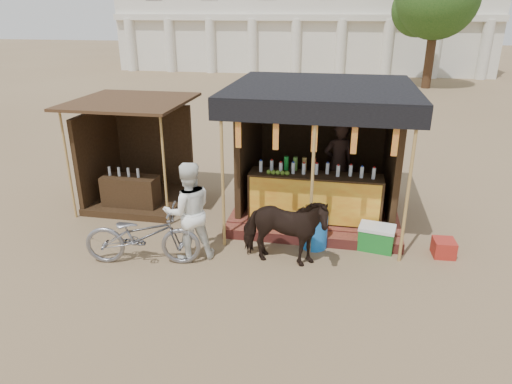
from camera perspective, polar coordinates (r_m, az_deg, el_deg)
The scene contains 11 objects.
ground at distance 7.33m, azimuth -2.42°, elevation -12.64°, with size 120.00×120.00×0.00m, color #846B4C.
main_stall at distance 9.75m, azimuth 7.90°, elevation 2.95°, with size 3.60×3.61×2.78m.
secondary_stall at distance 10.72m, azimuth -15.17°, elevation 3.13°, with size 2.40×2.40×2.38m.
cow at distance 7.81m, azimuth 3.51°, elevation -4.84°, with size 0.70×1.53×1.29m, color black.
motorbike at distance 8.13m, azimuth -14.02°, elevation -5.31°, with size 0.70×2.00×1.05m, color gray.
bystander at distance 7.99m, azimuth -8.43°, elevation -2.43°, with size 0.87×0.68×1.79m, color white.
blue_barrel at distance 8.57m, azimuth 7.32°, elevation -4.75°, with size 0.48×0.48×0.68m, color blue.
red_crate at distance 8.95m, azimuth 22.41°, elevation -6.47°, with size 0.37×0.39×0.31m, color maroon.
cooler at distance 8.76m, azimuth 14.81°, elevation -5.51°, with size 0.71×0.55×0.46m.
background_building at distance 35.98m, azimuth 5.78°, elevation 21.40°, with size 26.00×7.45×8.18m.
tree at distance 28.36m, azimuth 21.26°, elevation 21.40°, with size 4.50×4.40×7.00m.
Camera 1 is at (1.43, -5.88, 4.14)m, focal length 32.00 mm.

